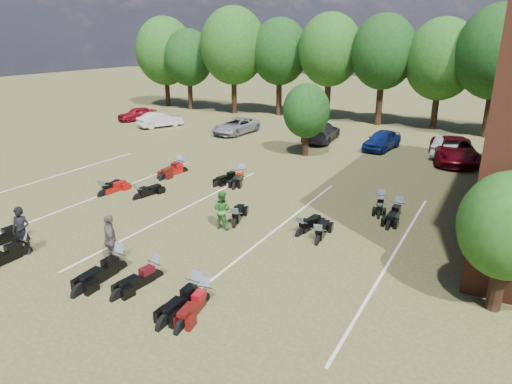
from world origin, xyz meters
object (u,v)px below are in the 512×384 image
Objects in this scene: car_0 at (137,114)px; motorcycle_14 at (179,171)px; person_black at (21,231)px; car_4 at (382,140)px; person_green at (222,210)px; person_grey at (111,240)px; motorcycle_3 at (119,270)px; motorcycle_7 at (103,196)px.

car_0 is 1.51× the size of motorcycle_14.
motorcycle_14 is (-1.82, 11.76, -0.95)m from person_black.
person_green reaches higher than car_4.
car_0 is 2.24× the size of person_green.
person_black is at bearing 56.80° from person_grey.
person_grey is 1.11m from motorcycle_3.
motorcycle_14 is at bearing -90.10° from motorcycle_7.
person_black reaches higher than motorcycle_14.
person_grey is at bearing 69.12° from person_green.
person_grey reaches higher than car_4.
car_4 is at bearing 23.10° from car_0.
person_grey reaches higher than person_green.
motorcycle_3 is 8.52m from motorcycle_7.
car_4 is at bearing 46.49° from person_black.
motorcycle_3 is (20.42, -22.93, -0.65)m from car_0.
motorcycle_14 is at bearing 116.46° from motorcycle_3.
car_4 is 19.98m from motorcycle_7.
motorcycle_7 is (-2.48, 6.22, -0.95)m from person_black.
car_0 reaches higher than motorcycle_14.
motorcycle_7 is at bearing -27.96° from car_0.
person_green reaches higher than motorcycle_7.
person_black is at bearing -99.79° from car_4.
car_0 reaches higher than motorcycle_3.
car_4 is 1.65× the size of motorcycle_3.
person_green is at bearing -89.30° from car_4.
car_4 is 24.67m from person_black.
motorcycle_7 is at bearing 0.79° from person_grey.
car_4 is at bearing -113.52° from motorcycle_7.
motorcycle_14 is (14.51, -11.97, -0.65)m from car_0.
car_4 is 15.04m from motorcycle_14.
car_4 is 1.88× the size of motorcycle_7.
car_4 is at bearing 79.42° from motorcycle_3.
motorcycle_7 is at bearing 138.58° from motorcycle_3.
person_grey is 0.79× the size of motorcycle_3.
car_4 reaches higher than car_0.
motorcycle_7 is (-6.09, 5.23, -0.98)m from person_grey.
motorcycle_3 is at bearing -160.57° from person_grey.
motorcycle_14 is (-9.38, -11.73, -0.70)m from car_4.
person_green reaches higher than motorcycle_14.
motorcycle_14 is at bearing -120.60° from car_4.
person_grey is 8.08m from motorcycle_7.
car_4 is at bearing 44.30° from motorcycle_14.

